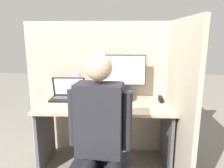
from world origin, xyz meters
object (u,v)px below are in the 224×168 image
at_px(monitor, 119,72).
at_px(person, 100,132).
at_px(stapler, 161,99).
at_px(office_chair, 100,152).
at_px(paper_box, 119,95).
at_px(laptop, 68,95).
at_px(carrot_toy, 93,108).

bearing_deg(monitor, person, -97.91).
height_order(stapler, office_chair, office_chair).
height_order(monitor, person, person).
distance_m(paper_box, person, 0.94).
height_order(monitor, stapler, monitor).
height_order(laptop, carrot_toy, laptop).
height_order(paper_box, person, person).
bearing_deg(monitor, paper_box, -90.00).
xyz_separation_m(laptop, carrot_toy, (0.33, -0.36, -0.03)).
bearing_deg(paper_box, person, -97.93).
xyz_separation_m(stapler, carrot_toy, (-0.70, -0.32, -0.00)).
bearing_deg(paper_box, monitor, 90.00).
relative_size(paper_box, person, 0.22).
relative_size(paper_box, carrot_toy, 2.22).
distance_m(laptop, stapler, 1.04).
distance_m(paper_box, monitor, 0.26).
bearing_deg(person, office_chair, 97.51).
height_order(paper_box, monitor, monitor).
distance_m(monitor, office_chair, 0.94).
relative_size(laptop, person, 0.29).
xyz_separation_m(carrot_toy, office_chair, (0.10, -0.39, -0.24)).
distance_m(carrot_toy, office_chair, 0.46).
bearing_deg(laptop, monitor, 2.29).
distance_m(stapler, carrot_toy, 0.77).
height_order(paper_box, stapler, paper_box).
relative_size(monitor, laptop, 1.54).
relative_size(laptop, carrot_toy, 2.88).
relative_size(laptop, stapler, 2.74).
relative_size(monitor, carrot_toy, 4.45).
bearing_deg(carrot_toy, person, -77.66).
bearing_deg(office_chair, paper_box, 78.94).
bearing_deg(carrot_toy, stapler, 24.26).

